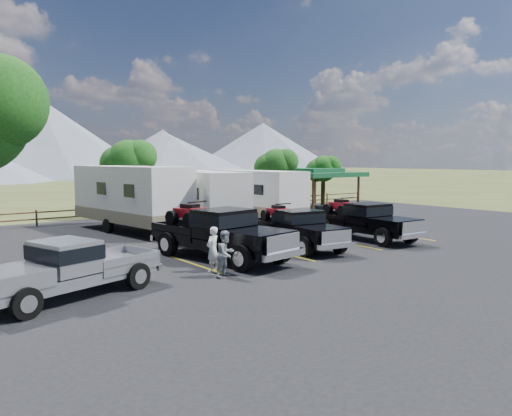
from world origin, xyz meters
TOP-DOWN VIEW (x-y plane):
  - ground at (0.00, 0.00)m, footprint 320.00×320.00m
  - asphalt_lot at (0.00, 3.00)m, footprint 44.00×34.00m
  - stall_lines at (0.00, 4.00)m, footprint 12.12×5.50m
  - tree_ne_a at (8.97, 17.01)m, footprint 3.11×2.92m
  - tree_ne_b at (14.98, 18.01)m, footprint 2.77×2.59m
  - tree_north at (-2.03, 19.02)m, footprint 3.46×3.24m
  - rail_fence at (2.00, 18.50)m, footprint 36.12×0.12m
  - pavilion at (13.00, 17.00)m, footprint 6.20×6.20m
  - rig_left at (-4.68, 3.90)m, footprint 3.17×6.90m
  - rig_center at (-0.58, 3.93)m, footprint 2.61×5.87m
  - rig_right at (3.68, 3.72)m, footprint 2.34×6.04m
  - trailer_left at (-4.37, 13.17)m, footprint 3.68×10.26m
  - trailer_center at (-0.77, 11.62)m, footprint 3.50×9.42m
  - trailer_right at (3.60, 12.50)m, footprint 2.49×9.22m
  - pickup_silver at (-11.07, 1.81)m, footprint 5.80×3.31m
  - person_a at (-6.08, 2.15)m, footprint 0.68×0.57m
  - person_b at (-6.16, 1.21)m, footprint 0.91×0.80m

SIDE VIEW (x-z plane):
  - ground at x=0.00m, z-range 0.00..0.00m
  - asphalt_lot at x=0.00m, z-range 0.00..0.04m
  - stall_lines at x=0.00m, z-range 0.04..0.05m
  - rail_fence at x=2.00m, z-range 0.11..1.11m
  - person_b at x=-6.16m, z-range 0.04..1.61m
  - person_a at x=-6.08m, z-range 0.04..1.62m
  - pickup_silver at x=-11.07m, z-range 0.07..1.73m
  - rig_center at x=-0.58m, z-range 0.01..1.90m
  - rig_right at x=3.68m, z-range 0.00..1.99m
  - rig_left at x=-4.68m, z-range 0.00..2.22m
  - trailer_right at x=3.60m, z-range 0.12..3.33m
  - trailer_center at x=-0.77m, z-range 0.12..3.37m
  - trailer_left at x=-4.37m, z-range 0.12..3.67m
  - pavilion at x=13.00m, z-range 1.18..4.40m
  - tree_ne_b at x=14.98m, z-range 0.99..5.26m
  - tree_ne_a at x=8.97m, z-range 1.10..5.86m
  - tree_north at x=-2.03m, z-range 1.21..6.46m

